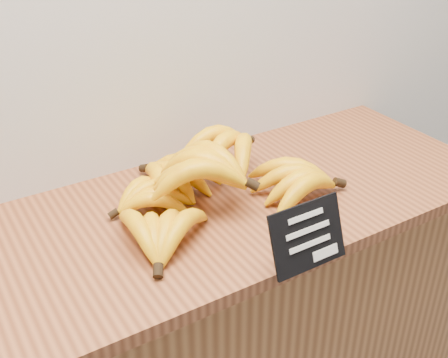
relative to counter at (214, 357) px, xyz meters
The scene contains 4 objects.
counter is the anchor object (origin of this frame).
counter_top 0.47m from the counter, ahead, with size 1.38×0.54×0.03m, color brown.
chalkboard_sign 0.61m from the counter, 79.98° to the right, with size 0.16×0.01×0.13m, color black.
banana_pile 0.54m from the counter, 148.36° to the left, with size 0.58×0.43×0.13m.
Camera 1 is at (-0.40, 1.84, 1.60)m, focal length 45.00 mm.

